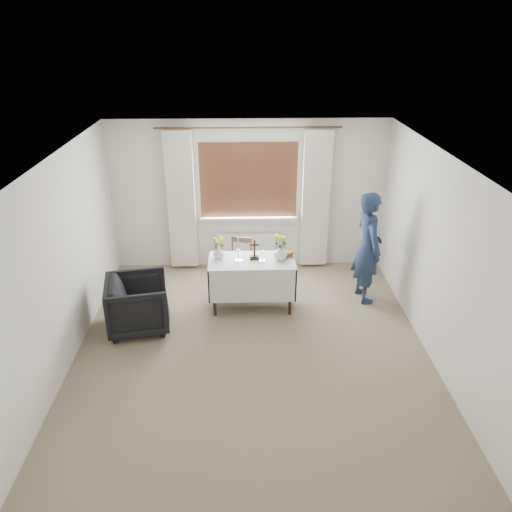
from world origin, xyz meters
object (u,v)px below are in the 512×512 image
(wooden_chair, at_px, (239,263))
(wooden_cross, at_px, (254,249))
(person, at_px, (368,247))
(armchair, at_px, (138,304))
(altar_table, at_px, (252,284))
(flower_vase_right, at_px, (280,253))
(flower_vase_left, at_px, (219,253))

(wooden_chair, bearing_deg, wooden_cross, -52.84)
(person, relative_size, wooden_cross, 5.67)
(wooden_chair, bearing_deg, armchair, -122.26)
(altar_table, distance_m, wooden_cross, 0.53)
(person, bearing_deg, armchair, 92.82)
(wooden_cross, xyz_separation_m, flower_vase_right, (0.37, -0.03, -0.05))
(altar_table, relative_size, wooden_chair, 1.58)
(altar_table, xyz_separation_m, armchair, (-1.56, -0.52, -0.01))
(wooden_chair, xyz_separation_m, flower_vase_left, (-0.28, -0.58, 0.46))
(armchair, height_order, flower_vase_left, flower_vase_left)
(flower_vase_right, bearing_deg, armchair, -164.92)
(wooden_chair, distance_m, person, 2.01)
(altar_table, height_order, wooden_cross, wooden_cross)
(person, bearing_deg, altar_table, 87.07)
(wooden_cross, relative_size, flower_vase_right, 1.45)
(wooden_cross, relative_size, flower_vase_left, 1.72)
(altar_table, distance_m, wooden_chair, 0.69)
(altar_table, height_order, armchair, altar_table)
(flower_vase_left, bearing_deg, wooden_cross, -4.53)
(wooden_chair, height_order, person, person)
(person, height_order, flower_vase_right, person)
(armchair, relative_size, flower_vase_right, 3.98)
(wooden_cross, bearing_deg, flower_vase_right, -7.09)
(person, distance_m, flower_vase_left, 2.19)
(person, bearing_deg, wooden_cross, 85.86)
(altar_table, xyz_separation_m, wooden_cross, (0.04, 0.04, 0.53))
(wooden_chair, bearing_deg, flower_vase_left, -99.12)
(altar_table, relative_size, armchair, 1.51)
(altar_table, bearing_deg, flower_vase_right, 0.96)
(armchair, bearing_deg, flower_vase_right, -85.46)
(wooden_chair, bearing_deg, flower_vase_right, -30.75)
(armchair, relative_size, wooden_cross, 2.74)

